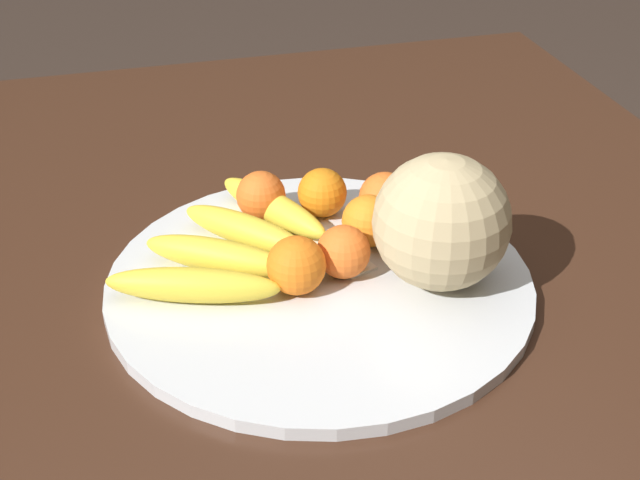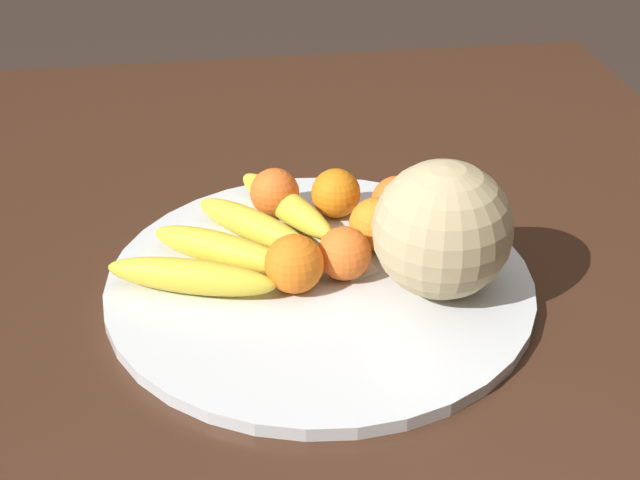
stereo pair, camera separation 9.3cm
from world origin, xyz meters
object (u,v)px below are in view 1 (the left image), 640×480
object	(u,v)px
orange_top_small	(261,196)
produce_tag	(340,253)
orange_mid_center	(368,221)
orange_back_left	(385,198)
orange_front_right	(343,250)
melon	(441,222)
kitchen_table	(366,340)
fruit_bowl	(320,284)
banana_bunch	(234,244)
orange_back_right	(296,265)
orange_front_left	(322,193)

from	to	relation	value
orange_top_small	produce_tag	distance (m)	0.13
orange_mid_center	orange_back_left	world-z (taller)	orange_back_left
orange_front_right	melon	bearing A→B (deg)	-112.37
kitchen_table	orange_back_left	distance (m)	0.17
orange_top_small	kitchen_table	bearing A→B (deg)	-148.14
fruit_bowl	banana_bunch	xyz separation A→B (m)	(0.06, 0.08, 0.03)
orange_front_right	produce_tag	size ratio (longest dim) A/B	0.57
fruit_bowl	melon	distance (m)	0.15
orange_mid_center	orange_top_small	xyz separation A→B (m)	(0.09, 0.11, -0.00)
orange_back_left	kitchen_table	bearing A→B (deg)	152.62
kitchen_table	orange_mid_center	xyz separation A→B (m)	(0.05, -0.02, 0.13)
orange_back_left	orange_back_right	world-z (taller)	orange_back_right
kitchen_table	orange_front_right	distance (m)	0.13
banana_bunch	orange_front_right	bearing A→B (deg)	-167.50
orange_front_left	orange_front_right	distance (m)	0.13
orange_front_left	orange_back_right	size ratio (longest dim) A/B	0.94
orange_back_left	melon	bearing A→B (deg)	-173.32
produce_tag	melon	bearing A→B (deg)	-148.83
orange_back_left	orange_back_right	bearing A→B (deg)	130.01
orange_front_left	orange_back_right	bearing A→B (deg)	155.27
banana_bunch	orange_mid_center	size ratio (longest dim) A/B	4.46
kitchen_table	fruit_bowl	bearing A→B (deg)	92.28
orange_top_small	orange_mid_center	bearing A→B (deg)	-130.58
orange_front_left	orange_back_left	distance (m)	0.08
kitchen_table	orange_back_left	world-z (taller)	orange_back_left
orange_top_small	melon	bearing A→B (deg)	-139.04
orange_front_left	produce_tag	world-z (taller)	orange_front_left
orange_front_left	orange_top_small	bearing A→B (deg)	80.76
orange_back_right	orange_top_small	world-z (taller)	orange_back_right
orange_front_left	orange_back_right	xyz separation A→B (m)	(-0.15, 0.07, 0.00)
kitchen_table	fruit_bowl	xyz separation A→B (m)	(-0.00, 0.06, 0.09)
kitchen_table	orange_back_right	xyz separation A→B (m)	(-0.02, 0.08, 0.13)
orange_mid_center	produce_tag	xyz separation A→B (m)	(-0.01, 0.04, -0.03)
orange_mid_center	produce_tag	world-z (taller)	orange_mid_center
produce_tag	orange_back_left	bearing A→B (deg)	-68.75
orange_front_right	kitchen_table	bearing A→B (deg)	-96.58
melon	orange_back_right	world-z (taller)	melon
orange_front_right	produce_tag	bearing A→B (deg)	-12.12
orange_front_right	orange_top_small	xyz separation A→B (m)	(0.14, 0.06, 0.00)
orange_front_right	orange_back_right	xyz separation A→B (m)	(-0.02, 0.06, 0.00)
banana_bunch	orange_front_left	xyz separation A→B (m)	(0.07, -0.12, 0.01)
melon	orange_mid_center	world-z (taller)	melon
orange_front_right	produce_tag	xyz separation A→B (m)	(0.04, -0.01, -0.03)
banana_bunch	orange_top_small	size ratio (longest dim) A/B	4.56
orange_front_right	orange_mid_center	size ratio (longest dim) A/B	0.97
orange_front_left	orange_front_right	size ratio (longest dim) A/B	1.01
orange_top_small	fruit_bowl	bearing A→B (deg)	-166.92
orange_mid_center	orange_back_right	world-z (taller)	orange_back_right
kitchen_table	orange_back_left	xyz separation A→B (m)	(0.10, -0.05, 0.13)
fruit_bowl	banana_bunch	world-z (taller)	banana_bunch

